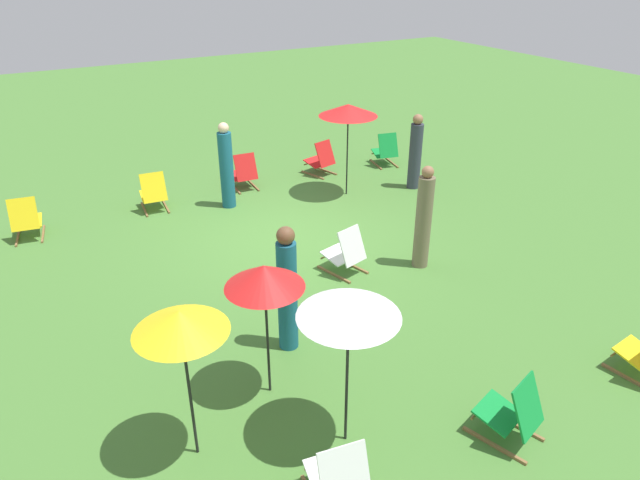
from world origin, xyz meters
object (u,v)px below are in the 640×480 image
(deckchair_7, at_px, (26,220))
(umbrella_0, at_px, (349,305))
(deckchair_4, at_px, (385,151))
(umbrella_3, at_px, (348,110))
(person_0, at_px, (287,290))
(deckchair_3, at_px, (345,253))
(deckchair_5, at_px, (321,160))
(person_1, at_px, (424,220))
(deckchair_2, at_px, (513,413))
(umbrella_2, at_px, (180,322))
(deckchair_6, at_px, (153,193))
(umbrella_1, at_px, (264,277))
(deckchair_1, at_px, (244,173))
(person_3, at_px, (415,153))
(deckchair_0, at_px, (339,479))
(person_2, at_px, (226,167))

(deckchair_7, bearing_deg, umbrella_0, 118.72)
(deckchair_4, distance_m, deckchair_7, 8.18)
(umbrella_3, height_order, person_0, umbrella_3)
(deckchair_3, bearing_deg, deckchair_5, -129.53)
(deckchair_5, xyz_separation_m, person_1, (0.69, 4.69, 0.49))
(deckchair_2, xyz_separation_m, deckchair_3, (-0.34, -4.02, 0.00))
(deckchair_3, bearing_deg, umbrella_2, 21.18)
(deckchair_4, xyz_separation_m, deckchair_6, (5.77, -0.08, 0.00))
(deckchair_2, xyz_separation_m, umbrella_1, (1.99, -2.01, 1.26))
(deckchair_2, bearing_deg, deckchair_3, -112.81)
(umbrella_1, bearing_deg, deckchair_1, -110.07)
(deckchair_3, xyz_separation_m, person_3, (-3.36, -2.50, 0.44))
(deckchair_7, bearing_deg, umbrella_2, 108.27)
(deckchair_0, relative_size, deckchair_6, 1.00)
(person_1, relative_size, person_2, 1.00)
(deckchair_0, bearing_deg, deckchair_5, -109.99)
(deckchair_6, height_order, umbrella_1, umbrella_1)
(deckchair_6, height_order, person_1, person_1)
(deckchair_3, bearing_deg, deckchair_4, -147.25)
(deckchair_0, distance_m, person_1, 5.05)
(deckchair_0, bearing_deg, umbrella_1, -85.14)
(deckchair_1, xyz_separation_m, person_2, (0.68, 0.77, 0.49))
(umbrella_2, bearing_deg, deckchair_6, -101.27)
(deckchair_0, relative_size, deckchair_3, 0.97)
(deckchair_6, xyz_separation_m, person_3, (-5.46, 1.63, 0.44))
(deckchair_1, distance_m, deckchair_4, 3.69)
(deckchair_7, height_order, person_2, person_2)
(deckchair_1, height_order, umbrella_0, umbrella_0)
(deckchair_4, xyz_separation_m, deckchair_5, (1.73, -0.22, 0.00))
(deckchair_5, height_order, person_0, person_0)
(person_2, bearing_deg, deckchair_0, 138.57)
(person_0, distance_m, person_2, 5.00)
(person_1, distance_m, person_3, 3.61)
(deckchair_0, relative_size, person_0, 0.46)
(umbrella_2, distance_m, person_1, 5.19)
(deckchair_5, relative_size, umbrella_3, 0.43)
(umbrella_1, height_order, person_0, person_0)
(deckchair_6, distance_m, umbrella_2, 6.91)
(deckchair_0, distance_m, umbrella_1, 2.22)
(deckchair_2, distance_m, person_1, 3.96)
(umbrella_1, relative_size, person_2, 0.99)
(deckchair_1, xyz_separation_m, person_0, (1.71, 5.66, 0.52))
(deckchair_2, distance_m, deckchair_3, 4.04)
(deckchair_5, relative_size, person_2, 0.48)
(deckchair_6, xyz_separation_m, umbrella_1, (0.23, 6.15, 1.26))
(umbrella_0, bearing_deg, deckchair_2, 150.88)
(deckchair_2, relative_size, person_1, 0.48)
(deckchair_4, height_order, umbrella_2, umbrella_2)
(umbrella_2, bearing_deg, deckchair_3, -143.72)
(umbrella_1, bearing_deg, umbrella_0, 109.61)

